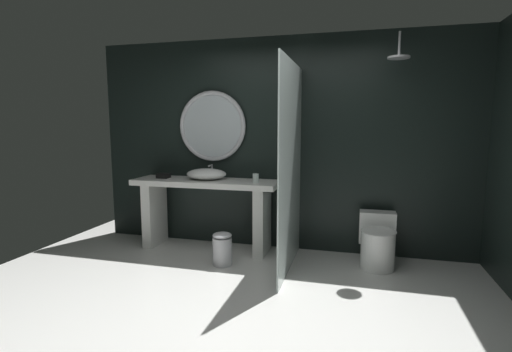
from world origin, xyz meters
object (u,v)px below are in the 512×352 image
object	(u,v)px
tissue_box	(163,176)
toilet	(377,241)
rain_shower_head	(399,56)
waste_bin	(222,249)
vessel_sink	(206,174)
tumbler_cup	(256,178)
round_wall_mirror	(212,126)

from	to	relation	value
tissue_box	toilet	bearing A→B (deg)	-1.71
rain_shower_head	waste_bin	world-z (taller)	rain_shower_head
vessel_sink	tissue_box	size ratio (longest dim) A/B	3.37
tumbler_cup	rain_shower_head	bearing A→B (deg)	1.41
vessel_sink	waste_bin	size ratio (longest dim) A/B	1.35
vessel_sink	waste_bin	xyz separation A→B (m)	(0.39, -0.53, -0.75)
waste_bin	vessel_sink	bearing A→B (deg)	126.50
tumbler_cup	vessel_sink	bearing A→B (deg)	171.43
rain_shower_head	round_wall_mirror	bearing A→B (deg)	173.06
waste_bin	toilet	bearing A→B (deg)	14.15
vessel_sink	rain_shower_head	size ratio (longest dim) A/B	1.84
rain_shower_head	waste_bin	distance (m)	2.77
waste_bin	tissue_box	bearing A→B (deg)	152.81
tumbler_cup	tissue_box	xyz separation A→B (m)	(-1.24, 0.07, -0.02)
vessel_sink	rain_shower_head	world-z (taller)	rain_shower_head
rain_shower_head	toilet	xyz separation A→B (m)	(-0.13, -0.05, -1.98)
tissue_box	waste_bin	size ratio (longest dim) A/B	0.40
vessel_sink	waste_bin	bearing A→B (deg)	-53.50
tumbler_cup	waste_bin	xyz separation A→B (m)	(-0.27, -0.43, -0.74)
vessel_sink	rain_shower_head	xyz separation A→B (m)	(2.18, -0.06, 1.31)
waste_bin	tumbler_cup	bearing A→B (deg)	57.73
vessel_sink	tissue_box	world-z (taller)	vessel_sink
rain_shower_head	waste_bin	xyz separation A→B (m)	(-1.79, -0.46, -2.07)
tumbler_cup	toilet	distance (m)	1.54
tissue_box	waste_bin	world-z (taller)	tissue_box
toilet	waste_bin	distance (m)	1.71
vessel_sink	waste_bin	distance (m)	1.00
rain_shower_head	toilet	distance (m)	1.98
vessel_sink	round_wall_mirror	world-z (taller)	round_wall_mirror
tissue_box	round_wall_mirror	xyz separation A→B (m)	(0.58, 0.23, 0.63)
rain_shower_head	waste_bin	size ratio (longest dim) A/B	0.73
vessel_sink	toilet	bearing A→B (deg)	-3.02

